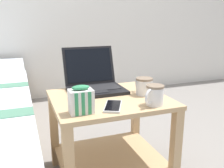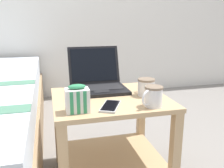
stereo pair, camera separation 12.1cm
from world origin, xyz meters
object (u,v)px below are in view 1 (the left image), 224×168
laptop (94,82)px  snack_bag (81,100)px  mug_front_left (155,94)px  cell_phone (113,106)px  mug_front_right (144,85)px

laptop → snack_bag: laptop is taller
laptop → snack_bag: (-0.16, -0.33, 0.01)m
laptop → mug_front_left: laptop is taller
snack_bag → cell_phone: size_ratio=0.71×
laptop → cell_phone: size_ratio=1.75×
mug_front_right → cell_phone: mug_front_right is taller
mug_front_left → mug_front_right: (0.03, 0.17, -0.00)m
mug_front_right → mug_front_left: bearing=-101.2°
mug_front_left → snack_bag: 0.34m
mug_front_right → snack_bag: bearing=-158.4°
mug_front_left → snack_bag: (-0.34, 0.02, 0.00)m
mug_front_left → cell_phone: size_ratio=0.67×
mug_front_right → cell_phone: 0.26m
laptop → mug_front_right: (0.22, -0.18, 0.00)m
mug_front_left → mug_front_right: 0.17m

